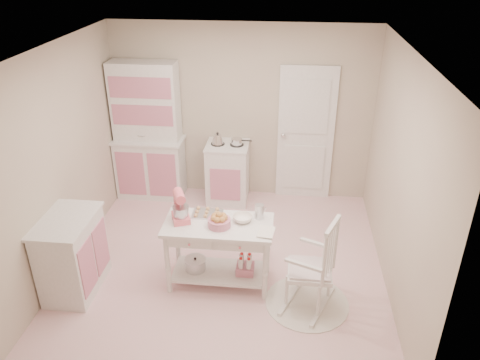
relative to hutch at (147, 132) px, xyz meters
name	(u,v)px	position (x,y,z in m)	size (l,w,h in m)	color
room_shell	(224,140)	(1.38, -1.66, 0.61)	(3.84, 3.84, 2.62)	pink
door	(306,134)	(2.33, 0.21, -0.02)	(0.82, 0.05, 2.04)	white
hutch	(147,132)	(0.00, 0.00, 0.00)	(1.06, 0.50, 2.08)	white
stove	(228,173)	(1.20, -0.05, -0.58)	(0.62, 0.57, 0.92)	white
base_cabinet	(72,255)	(-0.25, -2.27, -0.58)	(0.54, 0.84, 0.92)	white
lace_rug	(307,302)	(2.37, -2.26, -1.03)	(0.92, 0.92, 0.01)	white
rocking_chair	(310,263)	(2.37, -2.26, -0.49)	(0.48, 0.72, 1.10)	white
work_table	(219,253)	(1.36, -2.00, -0.64)	(1.20, 0.60, 0.80)	white
stand_mixer	(180,207)	(0.94, -1.98, -0.07)	(0.20, 0.28, 0.34)	#F66877
cookie_tray	(207,214)	(1.21, -1.82, -0.23)	(0.34, 0.24, 0.02)	silver
bread_basket	(219,223)	(1.38, -2.05, -0.19)	(0.25, 0.25, 0.09)	#C6728A
mixing_bowl	(243,218)	(1.62, -1.92, -0.21)	(0.22, 0.22, 0.07)	white
metal_pitcher	(259,212)	(1.80, -1.84, -0.16)	(0.10, 0.10, 0.17)	silver
recipe_book	(258,231)	(1.81, -2.12, -0.23)	(0.17, 0.23, 0.02)	white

